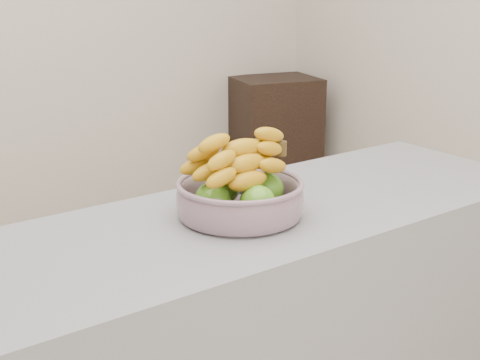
# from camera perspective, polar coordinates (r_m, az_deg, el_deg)

# --- Properties ---
(cabinet) EXTENTS (0.58, 0.50, 0.89)m
(cabinet) POSITION_cam_1_polar(r_m,az_deg,el_deg) (4.22, 2.96, 2.71)
(cabinet) COLOR black
(cabinet) RESTS_ON ground
(fruit_bowl) EXTENTS (0.33, 0.33, 0.21)m
(fruit_bowl) POSITION_cam_1_polar(r_m,az_deg,el_deg) (1.73, -0.01, -1.10)
(fruit_bowl) COLOR #98A0B6
(fruit_bowl) RESTS_ON counter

